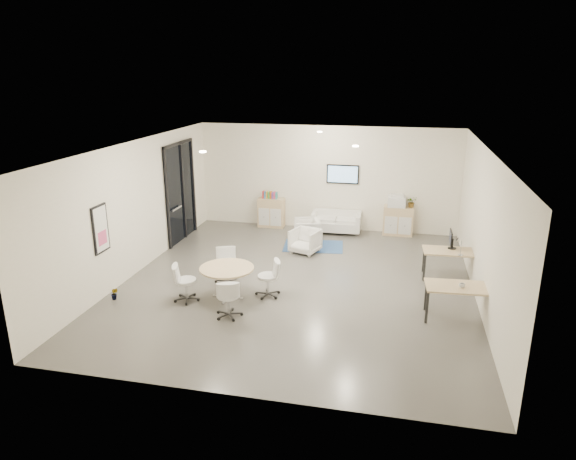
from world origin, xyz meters
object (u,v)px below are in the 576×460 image
at_px(sideboard_right, 398,221).
at_px(desk_front, 461,290).
at_px(armchair_right, 305,240).
at_px(desk_rear, 452,253).
at_px(sideboard_left, 271,213).
at_px(loveseat, 336,223).
at_px(round_table, 227,271).
at_px(armchair_left, 307,229).

bearing_deg(sideboard_right, desk_front, -76.46).
height_order(armchair_right, desk_rear, armchair_right).
height_order(sideboard_left, sideboard_right, sideboard_left).
height_order(loveseat, round_table, round_table).
bearing_deg(desk_front, loveseat, 117.27).
bearing_deg(round_table, armchair_left, 76.76).
bearing_deg(armchair_right, sideboard_right, 59.37).
bearing_deg(loveseat, armchair_right, -107.89).
bearing_deg(armchair_left, desk_front, 27.43).
bearing_deg(desk_rear, round_table, -158.34).
distance_m(armchair_left, desk_rear, 4.35).
distance_m(loveseat, round_table, 5.56).
bearing_deg(desk_front, sideboard_right, 99.81).
xyz_separation_m(sideboard_left, sideboard_right, (3.95, -0.00, -0.02)).
relative_size(armchair_right, round_table, 0.61).
bearing_deg(round_table, desk_front, 0.45).
bearing_deg(loveseat, sideboard_left, 174.67).
relative_size(sideboard_right, round_table, 0.75).
height_order(sideboard_left, desk_front, sideboard_left).
xyz_separation_m(armchair_left, desk_rear, (3.86, -1.99, 0.26)).
bearing_deg(sideboard_left, sideboard_right, -0.03).
bearing_deg(armchair_left, loveseat, 130.67).
height_order(sideboard_left, round_table, sideboard_left).
height_order(loveseat, armchair_left, armchair_left).
xyz_separation_m(desk_front, round_table, (-4.85, -0.04, -0.01)).
xyz_separation_m(sideboard_left, armchair_left, (1.38, -1.20, -0.09)).
distance_m(sideboard_right, desk_rear, 3.44).
height_order(armchair_left, round_table, armchair_left).
relative_size(sideboard_right, armchair_right, 1.22).
bearing_deg(desk_rear, sideboard_right, 109.14).
height_order(loveseat, armchair_right, armchair_right).
bearing_deg(desk_front, desk_rear, 86.25).
bearing_deg(armchair_right, armchair_left, 115.21).
bearing_deg(loveseat, desk_rear, -45.64).
relative_size(sideboard_right, loveseat, 0.59).
bearing_deg(sideboard_left, desk_rear, -31.32).
bearing_deg(armchair_left, desk_rear, 47.44).
distance_m(armchair_right, round_table, 3.45).
bearing_deg(armchair_left, sideboard_left, -146.47).
distance_m(loveseat, desk_rear, 4.40).
distance_m(desk_rear, desk_front, 2.19).
xyz_separation_m(sideboard_right, loveseat, (-1.85, -0.14, -0.14)).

